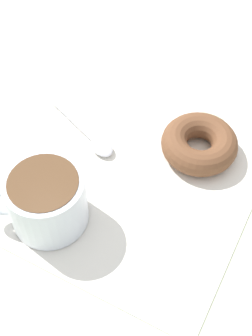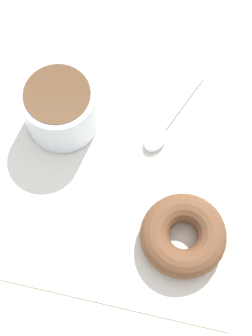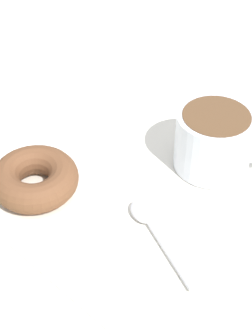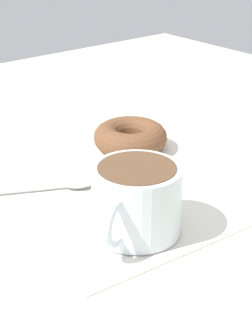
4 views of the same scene
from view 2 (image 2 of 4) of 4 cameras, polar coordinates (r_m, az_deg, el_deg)
name	(u,v)px [view 2 (image 2 of 4)]	position (r cm, az deg, el deg)	size (l,w,h in cm)	color
ground_plane	(115,178)	(68.19, -1.14, -1.05)	(120.00, 120.00, 2.00)	beige
napkin	(126,174)	(67.13, 0.00, -0.63)	(30.05, 30.05, 0.30)	white
coffee_cup	(60,106)	(66.86, -6.75, 6.28)	(8.86, 11.08, 7.09)	silver
donut	(183,236)	(63.46, 5.83, -6.85)	(9.79, 9.79, 3.34)	brown
spoon	(163,129)	(68.85, 3.79, 3.93)	(6.95, 12.04, 0.90)	silver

